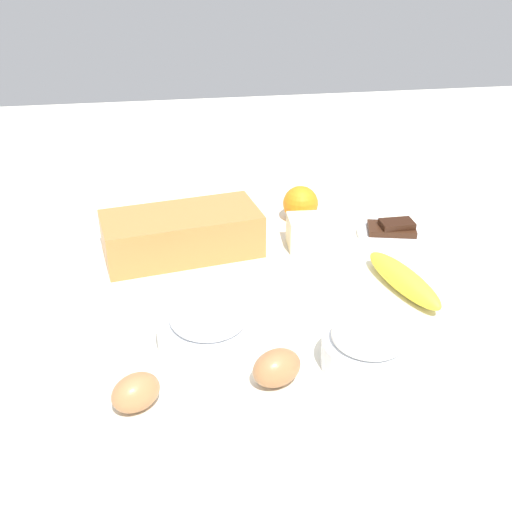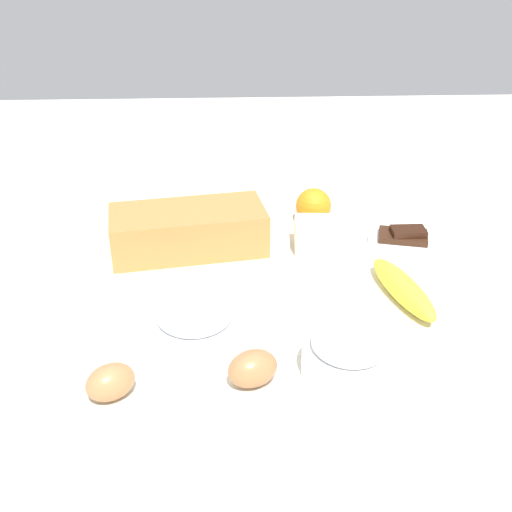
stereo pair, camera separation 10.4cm
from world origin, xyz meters
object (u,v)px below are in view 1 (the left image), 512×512
object	(u,v)px
banana	(403,279)
butter_block	(312,232)
egg_near_butter	(277,368)
egg_beside_bowl	(136,392)
flour_bowl	(368,346)
loaf_pan	(182,233)
chocolate_plate	(392,232)
orange_fruit	(300,204)
sugar_bowl	(209,326)

from	to	relation	value
banana	butter_block	bearing A→B (deg)	123.02
egg_near_butter	egg_beside_bowl	xyz separation A→B (m)	(-0.18, -0.02, -0.00)
flour_bowl	egg_near_butter	xyz separation A→B (m)	(-0.13, -0.02, -0.01)
banana	egg_beside_bowl	distance (m)	0.48
flour_bowl	egg_beside_bowl	xyz separation A→B (m)	(-0.31, -0.03, -0.01)
loaf_pan	chocolate_plate	world-z (taller)	loaf_pan
loaf_pan	egg_near_butter	world-z (taller)	loaf_pan
flour_bowl	loaf_pan	bearing A→B (deg)	122.62
orange_fruit	butter_block	bearing A→B (deg)	-91.86
loaf_pan	chocolate_plate	distance (m)	0.41
egg_beside_bowl	banana	bearing A→B (deg)	26.27
egg_near_butter	chocolate_plate	distance (m)	0.49
sugar_bowl	butter_block	distance (m)	0.34
flour_bowl	chocolate_plate	distance (m)	0.41
loaf_pan	flour_bowl	xyz separation A→B (m)	(0.23, -0.36, -0.01)
sugar_bowl	egg_near_butter	xyz separation A→B (m)	(0.08, -0.10, -0.00)
sugar_bowl	banana	xyz separation A→B (m)	(0.33, 0.09, -0.01)
orange_fruit	egg_beside_bowl	bearing A→B (deg)	-122.65
sugar_bowl	chocolate_plate	world-z (taller)	sugar_bowl
egg_near_butter	chocolate_plate	xyz separation A→B (m)	(0.30, 0.38, -0.01)
loaf_pan	banana	size ratio (longest dim) A/B	1.57
banana	loaf_pan	bearing A→B (deg)	152.33
banana	egg_near_butter	xyz separation A→B (m)	(-0.25, -0.20, 0.00)
flour_bowl	egg_near_butter	size ratio (longest dim) A/B	1.84
egg_beside_bowl	chocolate_plate	bearing A→B (deg)	39.85
flour_bowl	butter_block	xyz separation A→B (m)	(0.01, 0.35, -0.00)
banana	butter_block	xyz separation A→B (m)	(-0.11, 0.17, 0.01)
orange_fruit	sugar_bowl	bearing A→B (deg)	-119.84
orange_fruit	chocolate_plate	world-z (taller)	orange_fruit
butter_block	chocolate_plate	size ratio (longest dim) A/B	0.69
flour_bowl	egg_beside_bowl	distance (m)	0.31
flour_bowl	egg_near_butter	distance (m)	0.13
butter_block	orange_fruit	bearing A→B (deg)	88.14
flour_bowl	banana	xyz separation A→B (m)	(0.12, 0.18, -0.01)
loaf_pan	orange_fruit	xyz separation A→B (m)	(0.24, 0.11, -0.01)
orange_fruit	egg_beside_bowl	size ratio (longest dim) A/B	1.11
egg_beside_bowl	chocolate_plate	distance (m)	0.63
butter_block	sugar_bowl	bearing A→B (deg)	-129.08
butter_block	egg_beside_bowl	world-z (taller)	butter_block
chocolate_plate	flour_bowl	bearing A→B (deg)	-114.84
banana	egg_beside_bowl	size ratio (longest dim) A/B	2.93
butter_block	egg_beside_bowl	distance (m)	0.50
loaf_pan	egg_beside_bowl	xyz separation A→B (m)	(-0.08, -0.40, -0.02)
loaf_pan	flour_bowl	bearing A→B (deg)	-66.82
orange_fruit	flour_bowl	bearing A→B (deg)	-91.39
egg_beside_bowl	flour_bowl	bearing A→B (deg)	6.31
egg_near_butter	banana	bearing A→B (deg)	38.03
banana	orange_fruit	distance (m)	0.31
flour_bowl	butter_block	size ratio (longest dim) A/B	1.41
chocolate_plate	butter_block	bearing A→B (deg)	-174.55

